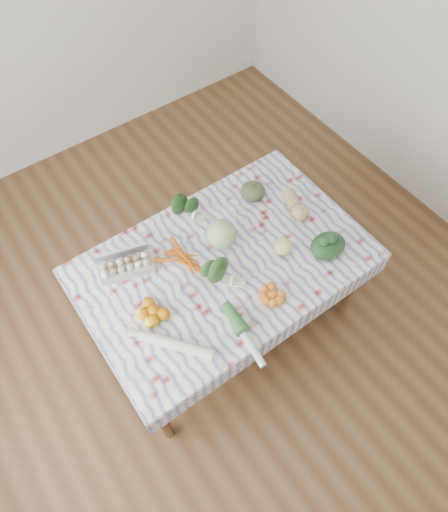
% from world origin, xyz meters
% --- Properties ---
extents(ground, '(4.50, 4.50, 0.00)m').
position_xyz_m(ground, '(0.00, 0.00, 0.00)').
color(ground, '#54361D').
rests_on(ground, ground).
extents(dining_table, '(1.60, 1.00, 0.75)m').
position_xyz_m(dining_table, '(0.00, 0.00, 0.68)').
color(dining_table, brown).
rests_on(dining_table, ground).
extents(tablecloth, '(1.66, 1.06, 0.01)m').
position_xyz_m(tablecloth, '(0.00, 0.00, 0.76)').
color(tablecloth, white).
rests_on(tablecloth, dining_table).
extents(egg_carton, '(0.33, 0.21, 0.08)m').
position_xyz_m(egg_carton, '(-0.49, 0.27, 0.80)').
color(egg_carton, '#ACACA7').
rests_on(egg_carton, tablecloth).
extents(carrot_bunch, '(0.29, 0.28, 0.04)m').
position_xyz_m(carrot_bunch, '(-0.20, 0.14, 0.78)').
color(carrot_bunch, '#CA570A').
rests_on(carrot_bunch, tablecloth).
extents(kale_bunch, '(0.19, 0.18, 0.13)m').
position_xyz_m(kale_bunch, '(0.02, 0.40, 0.83)').
color(kale_bunch, black).
rests_on(kale_bunch, tablecloth).
extents(kabocha_squash, '(0.20, 0.20, 0.10)m').
position_xyz_m(kabocha_squash, '(0.43, 0.29, 0.81)').
color(kabocha_squash, '#3F4D2A').
rests_on(kabocha_squash, tablecloth).
extents(cabbage, '(0.21, 0.21, 0.18)m').
position_xyz_m(cabbage, '(0.07, 0.12, 0.85)').
color(cabbage, '#9DB57A').
rests_on(cabbage, tablecloth).
extents(butternut_squash, '(0.17, 0.25, 0.11)m').
position_xyz_m(butternut_squash, '(0.58, 0.05, 0.82)').
color(butternut_squash, tan).
rests_on(butternut_squash, tablecloth).
extents(orange_cluster, '(0.28, 0.28, 0.07)m').
position_xyz_m(orange_cluster, '(-0.50, -0.05, 0.80)').
color(orange_cluster, orange).
rests_on(orange_cluster, tablecloth).
extents(broccoli, '(0.23, 0.23, 0.12)m').
position_xyz_m(broccoli, '(-0.09, -0.10, 0.82)').
color(broccoli, '#254A1B').
rests_on(broccoli, tablecloth).
extents(mandarin_cluster, '(0.21, 0.21, 0.05)m').
position_xyz_m(mandarin_cluster, '(0.08, -0.34, 0.79)').
color(mandarin_cluster, orange).
rests_on(mandarin_cluster, tablecloth).
extents(grapefruit, '(0.14, 0.14, 0.11)m').
position_xyz_m(grapefruit, '(0.32, -0.14, 0.82)').
color(grapefruit, '#D9D972').
rests_on(grapefruit, tablecloth).
extents(spinach_bag, '(0.26, 0.22, 0.10)m').
position_xyz_m(spinach_bag, '(0.54, -0.29, 0.81)').
color(spinach_bag, '#163217').
rests_on(spinach_bag, tablecloth).
extents(daikon, '(0.30, 0.36, 0.06)m').
position_xyz_m(daikon, '(-0.50, -0.29, 0.79)').
color(daikon, silver).
rests_on(daikon, tablecloth).
extents(leek, '(0.08, 0.38, 0.04)m').
position_xyz_m(leek, '(-0.19, -0.44, 0.78)').
color(leek, white).
rests_on(leek, tablecloth).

